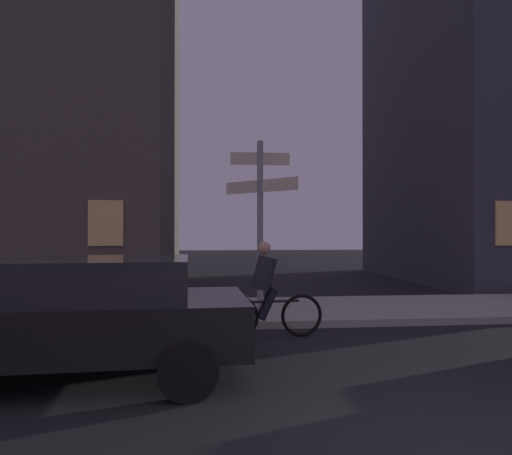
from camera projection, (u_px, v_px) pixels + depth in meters
sidewalk_kerb at (303, 310)px, 9.90m from camera, size 40.00×3.05×0.14m
signpost at (260, 212)px, 8.94m from camera, size 1.28×1.28×3.42m
car_near_right at (78, 314)px, 5.49m from camera, size 4.34×2.20×1.45m
cyclist at (267, 293)px, 7.60m from camera, size 1.82×0.36×1.61m
building_left_block at (6, 56)px, 15.52m from camera, size 11.15×7.86×15.47m
building_right_block at (509, 13)px, 17.13m from camera, size 8.26×9.00×19.99m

